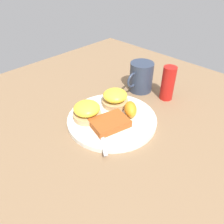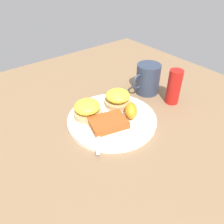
# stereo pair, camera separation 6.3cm
# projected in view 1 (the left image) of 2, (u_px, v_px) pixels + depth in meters

# --- Properties ---
(ground_plane) EXTENTS (1.10, 1.10, 0.00)m
(ground_plane) POSITION_uv_depth(u_px,v_px,m) (112.00, 121.00, 0.66)
(ground_plane) COLOR #846647
(plate) EXTENTS (0.26, 0.26, 0.01)m
(plate) POSITION_uv_depth(u_px,v_px,m) (112.00, 119.00, 0.65)
(plate) COLOR silver
(plate) RESTS_ON ground_plane
(sandwich_benedict_left) EXTENTS (0.08, 0.08, 0.05)m
(sandwich_benedict_left) POSITION_uv_depth(u_px,v_px,m) (115.00, 98.00, 0.69)
(sandwich_benedict_left) COLOR tan
(sandwich_benedict_left) RESTS_ON plate
(sandwich_benedict_right) EXTENTS (0.08, 0.08, 0.05)m
(sandwich_benedict_right) POSITION_uv_depth(u_px,v_px,m) (87.00, 111.00, 0.63)
(sandwich_benedict_right) COLOR tan
(sandwich_benedict_right) RESTS_ON plate
(hashbrown_patty) EXTENTS (0.12, 0.10, 0.02)m
(hashbrown_patty) POSITION_uv_depth(u_px,v_px,m) (110.00, 123.00, 0.61)
(hashbrown_patty) COLOR #9F4C1E
(hashbrown_patty) RESTS_ON plate
(orange_wedge) EXTENTS (0.07, 0.07, 0.04)m
(orange_wedge) POSITION_uv_depth(u_px,v_px,m) (131.00, 109.00, 0.64)
(orange_wedge) COLOR orange
(orange_wedge) RESTS_ON plate
(fork) EXTENTS (0.14, 0.18, 0.00)m
(fork) POSITION_uv_depth(u_px,v_px,m) (100.00, 124.00, 0.62)
(fork) COLOR silver
(fork) RESTS_ON plate
(cup) EXTENTS (0.12, 0.08, 0.10)m
(cup) POSITION_uv_depth(u_px,v_px,m) (141.00, 77.00, 0.77)
(cup) COLOR #2D384C
(cup) RESTS_ON ground_plane
(condiment_bottle) EXTENTS (0.04, 0.04, 0.12)m
(condiment_bottle) POSITION_uv_depth(u_px,v_px,m) (168.00, 83.00, 0.72)
(condiment_bottle) COLOR #B21914
(condiment_bottle) RESTS_ON ground_plane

